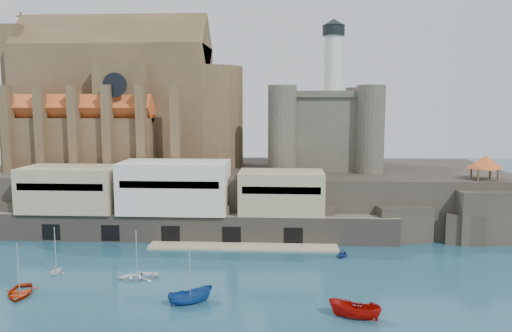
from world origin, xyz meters
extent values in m
plane|color=#183F50|center=(0.00, 0.00, 0.00)|extent=(300.00, 300.00, 0.00)
cube|color=black|center=(0.00, 40.00, 5.00)|extent=(100.00, 34.00, 10.00)
cube|color=black|center=(-38.00, 23.50, 3.00)|extent=(9.00, 5.00, 6.00)
cube|color=black|center=(-22.00, 23.50, 3.00)|extent=(9.00, 5.00, 6.00)
cube|color=black|center=(-5.00, 23.50, 3.00)|extent=(9.00, 5.00, 6.00)
cube|color=black|center=(12.00, 23.50, 3.00)|extent=(9.00, 5.00, 6.00)
cube|color=black|center=(28.00, 23.50, 3.00)|extent=(9.00, 5.00, 6.00)
cube|color=#685E53|center=(-8.00, 22.50, 2.25)|extent=(70.00, 6.00, 4.50)
cube|color=tan|center=(2.00, 18.00, 0.15)|extent=(30.00, 4.00, 0.40)
cube|color=black|center=(-30.00, 19.60, 1.60)|extent=(3.00, 0.40, 2.60)
cube|color=black|center=(-20.00, 19.60, 1.60)|extent=(3.00, 0.40, 2.60)
cube|color=black|center=(-10.00, 19.60, 1.60)|extent=(3.00, 0.40, 2.60)
cube|color=black|center=(0.00, 19.60, 1.60)|extent=(3.00, 0.40, 2.60)
cube|color=black|center=(10.00, 19.60, 1.60)|extent=(3.00, 0.40, 2.60)
cube|color=tan|center=(-28.00, 23.50, 8.25)|extent=(16.00, 9.00, 7.50)
cube|color=silver|center=(-10.00, 23.50, 8.75)|extent=(18.00, 9.00, 8.50)
cube|color=tan|center=(8.00, 23.50, 8.00)|extent=(14.00, 8.00, 7.00)
cube|color=#513C25|center=(-26.00, 42.00, 22.00)|extent=(38.00, 14.00, 24.00)
cube|color=#513C25|center=(-26.00, 42.00, 34.00)|extent=(38.00, 13.01, 13.01)
cylinder|color=#513C25|center=(-7.00, 42.00, 20.00)|extent=(14.00, 14.00, 20.00)
cube|color=#513C25|center=(-22.00, 42.00, 20.00)|extent=(10.00, 20.00, 20.00)
cube|color=#513C25|center=(-30.00, 32.50, 15.00)|extent=(28.00, 5.00, 10.00)
cube|color=#513C25|center=(-30.00, 51.50, 15.00)|extent=(28.00, 5.00, 10.00)
cube|color=#C34F21|center=(-30.00, 32.50, 21.60)|extent=(28.00, 5.66, 5.66)
cube|color=#C34F21|center=(-30.00, 51.50, 21.60)|extent=(28.00, 5.66, 5.66)
cube|color=#513C25|center=(-45.00, 42.00, 24.00)|extent=(4.00, 10.00, 28.00)
cylinder|color=black|center=(-22.00, 29.95, 26.00)|extent=(4.40, 0.30, 4.40)
cube|color=#513C25|center=(-42.00, 29.50, 18.00)|extent=(1.60, 2.20, 16.00)
cube|color=#513C25|center=(-35.80, 29.50, 18.00)|extent=(1.60, 2.20, 16.00)
cube|color=#513C25|center=(-29.60, 29.50, 18.00)|extent=(1.60, 2.20, 16.00)
cube|color=#513C25|center=(-23.40, 29.50, 18.00)|extent=(1.60, 2.20, 16.00)
cube|color=#513C25|center=(-17.20, 29.50, 18.00)|extent=(1.60, 2.20, 16.00)
cube|color=#513C25|center=(-11.00, 29.50, 18.00)|extent=(1.60, 2.20, 16.00)
cube|color=#444036|center=(16.00, 41.00, 17.00)|extent=(16.00, 16.00, 14.00)
cube|color=#444036|center=(16.00, 41.00, 24.40)|extent=(17.00, 17.00, 1.20)
cylinder|color=#444036|center=(8.00, 33.00, 18.00)|extent=(5.20, 5.20, 16.00)
cylinder|color=#444036|center=(24.00, 33.00, 18.00)|extent=(5.20, 5.20, 16.00)
cylinder|color=#444036|center=(8.00, 49.00, 18.00)|extent=(5.20, 5.20, 16.00)
cylinder|color=#444036|center=(24.00, 49.00, 18.00)|extent=(5.20, 5.20, 16.00)
cylinder|color=silver|center=(18.00, 43.00, 30.00)|extent=(3.60, 3.60, 12.00)
cylinder|color=black|center=(18.00, 43.00, 37.00)|extent=(4.40, 4.40, 2.00)
cone|color=black|center=(18.00, 43.00, 38.60)|extent=(4.60, 4.60, 1.40)
cube|color=black|center=(42.00, 26.00, 4.35)|extent=(12.00, 10.00, 8.70)
cube|color=black|center=(38.00, 23.00, 2.50)|extent=(6.00, 5.00, 5.00)
cube|color=black|center=(47.00, 28.00, 3.00)|extent=(5.00, 4.00, 6.00)
cube|color=#513C25|center=(42.00, 26.00, 8.85)|extent=(4.20, 4.20, 0.30)
cylinder|color=#513C25|center=(40.40, 24.40, 10.30)|extent=(0.36, 0.36, 3.20)
cylinder|color=#513C25|center=(43.60, 24.40, 10.30)|extent=(0.36, 0.36, 3.20)
cylinder|color=#513C25|center=(40.40, 27.60, 10.30)|extent=(0.36, 0.36, 3.20)
cylinder|color=#513C25|center=(43.60, 27.60, 10.30)|extent=(0.36, 0.36, 3.20)
pyramid|color=#C34F21|center=(42.00, 26.00, 13.00)|extent=(6.40, 6.40, 2.20)
imported|color=#B52604|center=(-23.14, -3.17, 0.00)|extent=(4.24, 2.33, 5.70)
imported|color=navy|center=(-2.21, -4.59, 0.00)|extent=(2.79, 2.77, 5.37)
imported|color=white|center=(-22.11, 4.31, 0.00)|extent=(2.41, 1.52, 2.74)
imported|color=#A50B05|center=(16.05, -7.51, 0.00)|extent=(2.67, 2.63, 5.63)
imported|color=white|center=(-10.72, 3.22, 0.00)|extent=(2.24, 3.90, 5.25)
imported|color=navy|center=(17.24, 14.00, 0.00)|extent=(2.84, 2.38, 2.83)
camera|label=1|loc=(8.45, -58.82, 22.90)|focal=35.00mm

